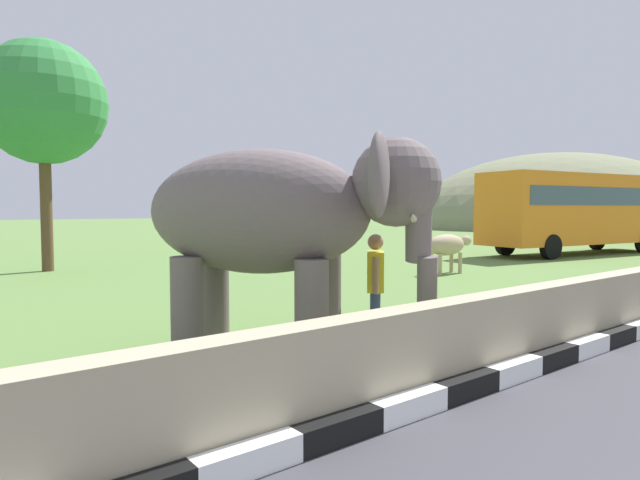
# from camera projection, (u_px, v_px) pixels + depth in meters

# --- Properties ---
(striped_curb) EXTENTS (16.20, 0.20, 0.24)m
(striped_curb) POSITION_uv_depth(u_px,v_px,m) (296.00, 444.00, 4.36)
(striped_curb) COLOR white
(striped_curb) RESTS_ON ground_plane
(barrier_parapet) EXTENTS (28.00, 0.36, 1.00)m
(barrier_parapet) POSITION_uv_depth(u_px,v_px,m) (451.00, 345.00, 6.02)
(barrier_parapet) COLOR tan
(barrier_parapet) RESTS_ON ground_plane
(elephant) EXTENTS (3.73, 3.91, 2.95)m
(elephant) POSITION_uv_depth(u_px,v_px,m) (284.00, 215.00, 7.29)
(elephant) COLOR #6B5D5F
(elephant) RESTS_ON ground_plane
(person_handler) EXTENTS (0.53, 0.56, 1.66)m
(person_handler) POSITION_uv_depth(u_px,v_px,m) (375.00, 284.00, 7.85)
(person_handler) COLOR navy
(person_handler) RESTS_ON ground_plane
(bus_orange) EXTENTS (10.28, 4.06, 3.50)m
(bus_orange) POSITION_uv_depth(u_px,v_px,m) (577.00, 207.00, 23.89)
(bus_orange) COLOR orange
(bus_orange) RESTS_ON ground_plane
(cow_near) EXTENTS (1.90, 0.70, 1.23)m
(cow_near) POSITION_uv_depth(u_px,v_px,m) (447.00, 246.00, 16.73)
(cow_near) COLOR tan
(cow_near) RESTS_ON ground_plane
(tree_distant) EXTENTS (3.93, 3.93, 7.37)m
(tree_distant) POSITION_uv_depth(u_px,v_px,m) (43.00, 103.00, 17.16)
(tree_distant) COLOR brown
(tree_distant) RESTS_ON ground_plane
(hill_east) EXTENTS (36.58, 29.27, 16.13)m
(hill_east) POSITION_uv_depth(u_px,v_px,m) (558.00, 227.00, 59.82)
(hill_east) COLOR #787C5B
(hill_east) RESTS_ON ground_plane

